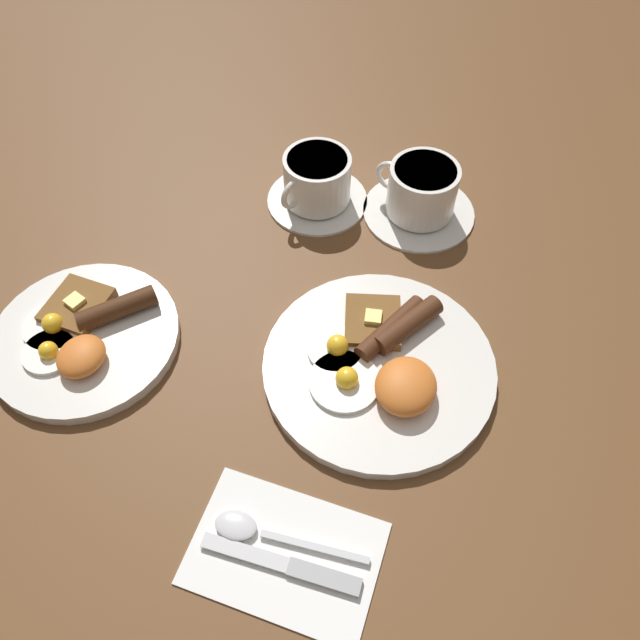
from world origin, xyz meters
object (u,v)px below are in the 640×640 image
breakfast_plate_near (381,364)px  breakfast_plate_far (84,335)px  teacup_near (421,194)px  teacup_far (317,183)px  knife (289,566)px  spoon (253,530)px

breakfast_plate_near → breakfast_plate_far: breakfast_plate_near is taller
breakfast_plate_far → teacup_near: 0.49m
teacup_far → knife: (-0.50, -0.15, -0.03)m
teacup_near → knife: bearing=-179.4°
breakfast_plate_far → spoon: (-0.15, -0.29, -0.00)m
breakfast_plate_far → spoon: breakfast_plate_far is taller
breakfast_plate_far → teacup_near: size_ratio=1.43×
breakfast_plate_far → spoon: bearing=-117.0°
teacup_near → spoon: bearing=175.3°
teacup_far → knife: 0.52m
teacup_far → knife: teacup_far is taller
breakfast_plate_near → teacup_near: bearing=5.0°
breakfast_plate_far → teacup_far: (0.33, -0.18, 0.02)m
teacup_near → breakfast_plate_near: bearing=-175.0°
breakfast_plate_near → teacup_far: bearing=34.5°
teacup_far → spoon: size_ratio=0.94×
knife → breakfast_plate_far: bearing=-29.7°
teacup_near → teacup_far: bearing=100.5°
knife → spoon: 0.05m
knife → teacup_far: bearing=-76.4°
breakfast_plate_near → breakfast_plate_far: size_ratio=1.20×
teacup_far → breakfast_plate_near: bearing=-145.5°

